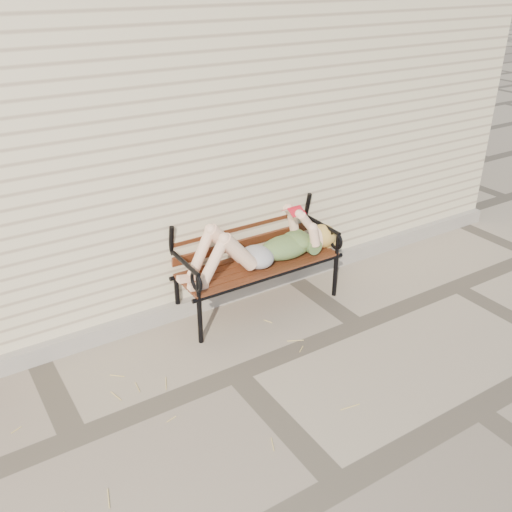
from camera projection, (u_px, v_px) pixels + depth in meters
ground at (236, 374)px, 4.40m from camera, size 80.00×80.00×0.00m
house_wall at (88, 105)px, 5.97m from camera, size 8.00×4.00×3.00m
foundation_strip at (181, 309)px, 5.09m from camera, size 8.00×0.10×0.15m
garden_bench at (253, 245)px, 5.08m from camera, size 1.62×0.64×1.05m
reading_woman at (262, 246)px, 4.98m from camera, size 1.53×0.35×0.48m
straw_scatter at (214, 424)px, 3.92m from camera, size 2.90×1.69×0.01m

